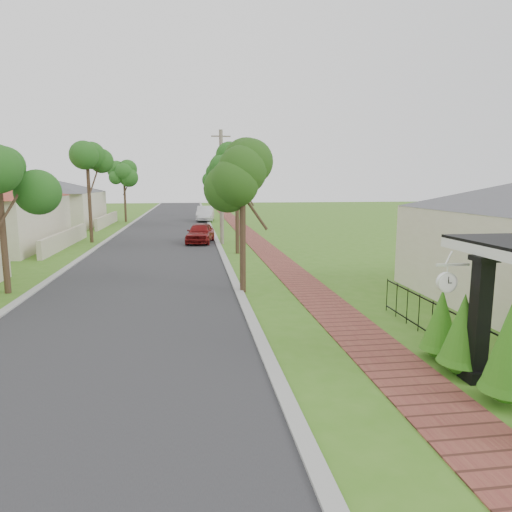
{
  "coord_description": "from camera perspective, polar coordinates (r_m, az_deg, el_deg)",
  "views": [
    {
      "loc": [
        -0.96,
        -8.88,
        3.89
      ],
      "look_at": [
        1.1,
        5.77,
        1.5
      ],
      "focal_mm": 32.0,
      "sensor_mm": 36.0,
      "label": 1
    }
  ],
  "objects": [
    {
      "name": "station_clock",
      "position": [
        9.87,
        22.77,
        -2.89
      ],
      "size": [
        0.69,
        0.13,
        0.59
      ],
      "color": "white",
      "rests_on": "ground"
    },
    {
      "name": "near_tree",
      "position": [
        15.97,
        -1.71,
        9.35
      ],
      "size": [
        1.93,
        1.93,
        4.96
      ],
      "color": "#382619",
      "rests_on": "ground"
    },
    {
      "name": "road",
      "position": [
        29.21,
        -11.95,
        1.34
      ],
      "size": [
        7.0,
        120.0,
        0.02
      ],
      "primitive_type": "cube",
      "color": "#28282B",
      "rests_on": "ground"
    },
    {
      "name": "parked_car_white",
      "position": [
        46.58,
        -6.35,
        5.27
      ],
      "size": [
        2.0,
        4.67,
        1.5
      ],
      "primitive_type": "imported",
      "rotation": [
        0.0,
        0.0,
        -0.09
      ],
      "color": "silver",
      "rests_on": "ground"
    },
    {
      "name": "kerb_right",
      "position": [
        29.18,
        -4.78,
        1.5
      ],
      "size": [
        0.3,
        120.0,
        0.1
      ],
      "primitive_type": "cube",
      "color": "#9E9E99",
      "rests_on": "ground"
    },
    {
      "name": "sidewalk",
      "position": [
        29.44,
        0.28,
        1.6
      ],
      "size": [
        1.5,
        120.0,
        0.03
      ],
      "primitive_type": "cube",
      "color": "brown",
      "rests_on": "ground"
    },
    {
      "name": "far_house_grey",
      "position": [
        45.13,
        -26.26,
        6.29
      ],
      "size": [
        15.56,
        15.56,
        4.6
      ],
      "color": "beige",
      "rests_on": "ground"
    },
    {
      "name": "porch_post",
      "position": [
        10.01,
        26.09,
        -7.87
      ],
      "size": [
        0.48,
        0.48,
        2.52
      ],
      "color": "black",
      "rests_on": "ground"
    },
    {
      "name": "ground",
      "position": [
        9.74,
        -1.73,
        -14.38
      ],
      "size": [
        160.0,
        160.0,
        0.0
      ],
      "primitive_type": "plane",
      "color": "#40761C",
      "rests_on": "ground"
    },
    {
      "name": "picket_fence",
      "position": [
        11.16,
        24.5,
        -9.2
      ],
      "size": [
        0.03,
        8.02,
        1.0
      ],
      "color": "black",
      "rests_on": "ground"
    },
    {
      "name": "utility_pole",
      "position": [
        28.94,
        -4.34,
        8.6
      ],
      "size": [
        1.2,
        0.24,
        7.09
      ],
      "color": "gray",
      "rests_on": "ground"
    },
    {
      "name": "street_trees",
      "position": [
        35.78,
        -11.25,
        10.05
      ],
      "size": [
        10.7,
        37.65,
        5.89
      ],
      "color": "#382619",
      "rests_on": "ground"
    },
    {
      "name": "kerb_left",
      "position": [
        29.69,
        -18.99,
        1.16
      ],
      "size": [
        0.3,
        120.0,
        0.1
      ],
      "primitive_type": "cube",
      "color": "#9E9E99",
      "rests_on": "ground"
    },
    {
      "name": "parked_car_red",
      "position": [
        29.78,
        -6.98,
        2.87
      ],
      "size": [
        2.17,
        4.01,
        1.3
      ],
      "primitive_type": "imported",
      "rotation": [
        0.0,
        0.0,
        -0.17
      ],
      "color": "maroon",
      "rests_on": "ground"
    },
    {
      "name": "hedge_row",
      "position": [
        9.56,
        27.44,
        -10.0
      ],
      "size": [
        0.85,
        4.36,
        2.12
      ],
      "color": "#1A6414",
      "rests_on": "ground"
    }
  ]
}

